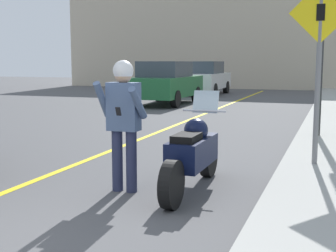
{
  "coord_description": "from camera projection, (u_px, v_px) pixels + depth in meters",
  "views": [
    {
      "loc": [
        3.36,
        -3.01,
        1.68
      ],
      "look_at": [
        1.23,
        2.89,
        0.81
      ],
      "focal_mm": 50.0,
      "sensor_mm": 36.0,
      "label": 1
    }
  ],
  "objects": [
    {
      "name": "motorcycle",
      "position": [
        193.0,
        154.0,
        6.06
      ],
      "size": [
        0.62,
        2.2,
        1.27
      ],
      "color": "black",
      "rests_on": "ground"
    },
    {
      "name": "road_center_line",
      "position": [
        137.0,
        140.0,
        9.96
      ],
      "size": [
        0.12,
        36.0,
        0.01
      ],
      "color": "yellow",
      "rests_on": "ground"
    },
    {
      "name": "traffic_light",
      "position": [
        322.0,
        17.0,
        9.47
      ],
      "size": [
        0.26,
        0.3,
        3.47
      ],
      "color": "#2D2D30",
      "rests_on": "sidewalk_curb"
    },
    {
      "name": "crossing_sign",
      "position": [
        319.0,
        56.0,
        6.87
      ],
      "size": [
        0.91,
        0.08,
        2.69
      ],
      "color": "slate",
      "rests_on": "sidewalk_curb"
    },
    {
      "name": "person_biker",
      "position": [
        123.0,
        112.0,
        5.94
      ],
      "size": [
        0.59,
        0.47,
        1.69
      ],
      "color": "#282D4C",
      "rests_on": "ground"
    },
    {
      "name": "parked_car_white",
      "position": [
        204.0,
        78.0,
        23.66
      ],
      "size": [
        1.88,
        4.2,
        1.68
      ],
      "color": "black",
      "rests_on": "ground"
    },
    {
      "name": "building_backdrop",
      "position": [
        280.0,
        31.0,
        27.92
      ],
      "size": [
        28.0,
        1.2,
        6.96
      ],
      "color": "beige",
      "rests_on": "ground"
    },
    {
      "name": "parked_car_green",
      "position": [
        166.0,
        82.0,
        18.31
      ],
      "size": [
        1.88,
        4.2,
        1.68
      ],
      "color": "black",
      "rests_on": "ground"
    }
  ]
}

